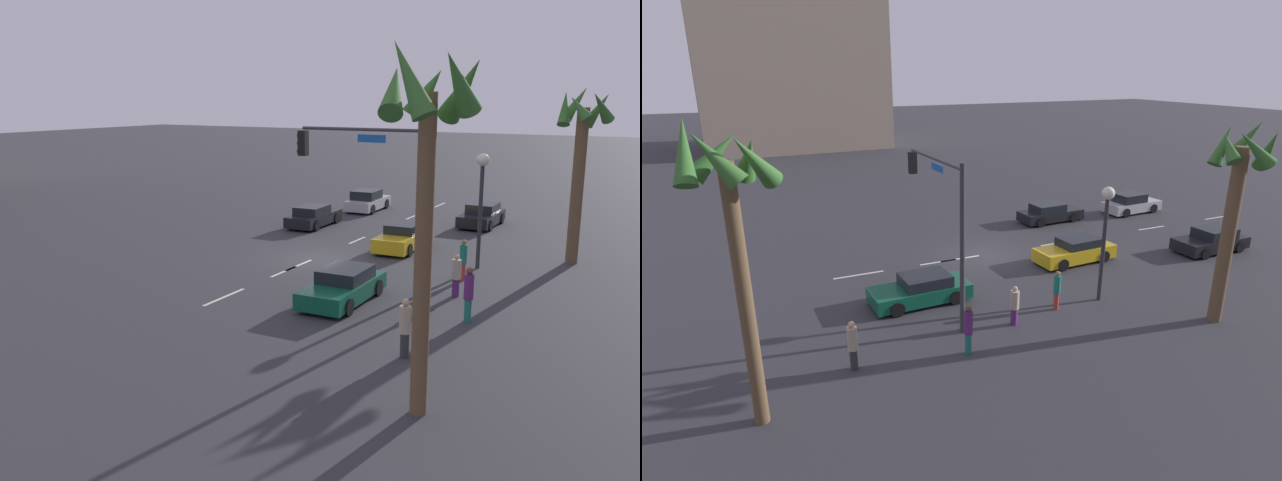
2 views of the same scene
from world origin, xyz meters
TOP-DOWN VIEW (x-y plane):
  - ground_plane at (0.00, 0.00)m, footprint 220.00×220.00m
  - lane_stripe_0 at (-18.00, 0.00)m, footprint 2.21×0.14m
  - lane_stripe_1 at (-12.06, 0.00)m, footprint 2.13×0.14m
  - lane_stripe_2 at (-4.59, 0.00)m, footprint 1.92×0.14m
  - lane_stripe_3 at (1.52, 0.00)m, footprint 2.29×0.14m
  - lane_stripe_4 at (2.80, 0.00)m, footprint 2.06×0.14m
  - lane_stripe_5 at (7.11, 0.00)m, footprint 2.54×0.14m
  - car_0 at (5.32, 4.25)m, footprint 4.43×2.06m
  - car_1 at (-13.44, -3.58)m, footprint 4.26×2.08m
  - car_2 at (-11.90, 4.69)m, footprint 4.25×1.95m
  - car_3 at (-6.91, -4.04)m, footprint 4.39×2.00m
  - car_4 at (-3.91, 2.90)m, footprint 4.46×1.99m
  - traffic_signal at (4.79, 5.62)m, footprint 0.35×5.53m
  - streetlamp at (-2.00, 7.30)m, footprint 0.56×0.56m
  - pedestrian_0 at (2.63, 7.77)m, footprint 0.44×0.44m
  - pedestrian_1 at (0.30, 7.32)m, footprint 0.32×0.32m
  - pedestrian_2 at (5.27, 9.04)m, footprint 0.34×0.34m
  - pedestrian_3 at (9.28, 8.34)m, footprint 0.45×0.45m
  - palm_tree_0 at (12.43, 10.00)m, footprint 2.63×2.60m
  - palm_tree_1 at (-5.13, 10.84)m, footprint 2.57×2.52m

SIDE VIEW (x-z plane):
  - ground_plane at x=0.00m, z-range 0.00..0.00m
  - lane_stripe_0 at x=-18.00m, z-range 0.00..0.01m
  - lane_stripe_1 at x=-12.06m, z-range 0.00..0.01m
  - lane_stripe_2 at x=-4.59m, z-range 0.00..0.01m
  - lane_stripe_3 at x=1.52m, z-range 0.00..0.01m
  - lane_stripe_4 at x=2.80m, z-range 0.00..0.01m
  - lane_stripe_5 at x=7.11m, z-range 0.00..0.01m
  - car_3 at x=-6.91m, z-range -0.04..1.21m
  - car_0 at x=5.32m, z-range -0.04..1.24m
  - car_4 at x=-3.91m, z-range -0.04..1.26m
  - car_2 at x=-11.90m, z-range -0.05..1.28m
  - car_1 at x=-13.44m, z-range -0.06..1.34m
  - pedestrian_0 at x=2.63m, z-range 0.04..1.71m
  - pedestrian_1 at x=0.30m, z-range 0.06..1.83m
  - pedestrian_3 at x=9.28m, z-range 0.05..1.88m
  - pedestrian_2 at x=5.27m, z-range 0.07..2.00m
  - streetlamp at x=-2.00m, z-range 1.12..6.28m
  - traffic_signal at x=4.79m, z-range 1.20..7.88m
  - palm_tree_1 at x=-5.13m, z-range 1.43..9.57m
  - palm_tree_0 at x=12.43m, z-range 1.97..10.86m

